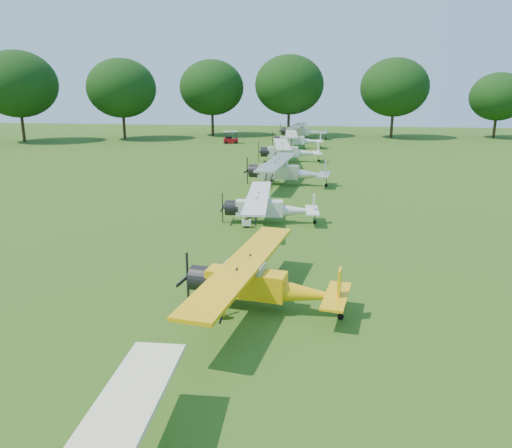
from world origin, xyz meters
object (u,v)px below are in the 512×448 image
Objects in this scene: golf_cart at (230,139)px; aircraft_2 at (258,281)px; aircraft_6 at (296,139)px; aircraft_4 at (285,170)px; aircraft_5 at (288,150)px; aircraft_7 at (302,130)px; aircraft_3 at (267,206)px.

aircraft_2 is at bearing -93.38° from golf_cart.
aircraft_2 is at bearing -92.58° from aircraft_6.
aircraft_4 reaches higher than golf_cart.
aircraft_5 is 24.93m from aircraft_7.
aircraft_7 is (0.21, 12.48, 0.14)m from aircraft_6.
aircraft_5 is at bearing -95.13° from aircraft_6.
aircraft_6 is (0.17, 12.45, -0.03)m from aircraft_5.
aircraft_4 is at bearing -84.74° from aircraft_7.
aircraft_4 is 25.80m from aircraft_6.
golf_cart is at bearing 110.35° from aircraft_2.
aircraft_4 is at bearing 101.02° from aircraft_2.
aircraft_7 is at bearing 95.53° from aircraft_4.
aircraft_5 is (-0.66, 25.40, 0.20)m from aircraft_3.
aircraft_5 reaches higher than aircraft_6.
aircraft_3 is 4.09× the size of golf_cart.
aircraft_3 is at bearing -93.61° from aircraft_6.
aircraft_7 reaches higher than aircraft_6.
aircraft_6 is 10.75m from golf_cart.
aircraft_2 is 49.72m from aircraft_6.
aircraft_3 is 43.75m from golf_cart.
aircraft_3 is at bearing -84.98° from aircraft_7.
aircraft_2 reaches higher than aircraft_3.
aircraft_7 reaches higher than aircraft_3.
aircraft_4 is (0.10, 12.05, 0.22)m from aircraft_3.
aircraft_3 is at bearing -95.80° from aircraft_5.
aircraft_2 is 62.19m from aircraft_7.
aircraft_3 is 0.83× the size of aircraft_4.
aircraft_4 is at bearing -94.04° from aircraft_5.
aircraft_5 is (-0.75, 13.35, -0.01)m from aircraft_4.
aircraft_2 is at bearing -94.65° from aircraft_5.
aircraft_3 is at bearing 103.81° from aircraft_2.
golf_cart is (-10.22, 30.51, -0.70)m from aircraft_4.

